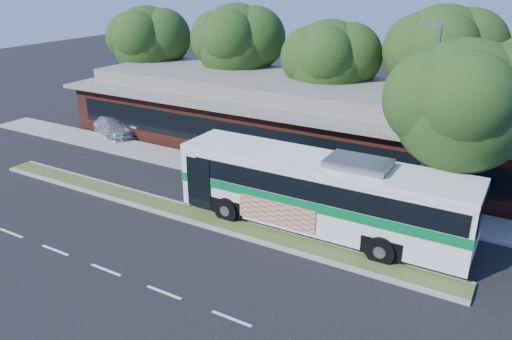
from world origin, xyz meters
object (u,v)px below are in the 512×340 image
object	(u,v)px
transit_bus	(321,188)
sidewalk_tree	(473,105)
lamp_post	(428,120)
sedan	(113,126)

from	to	relation	value
transit_bus	sidewalk_tree	xyz separation A→B (m)	(5.35, 3.04, 3.87)
lamp_post	sedan	bearing A→B (deg)	174.44
transit_bus	sedan	distance (m)	19.69
lamp_post	sidewalk_tree	world-z (taller)	lamp_post
transit_bus	sidewalk_tree	world-z (taller)	sidewalk_tree
sedan	lamp_post	bearing A→B (deg)	-72.95
sedan	sidewalk_tree	xyz separation A→B (m)	(24.12, -2.73, 5.27)
transit_bus	sidewalk_tree	bearing A→B (deg)	29.40
transit_bus	sedan	size ratio (longest dim) A/B	2.82
lamp_post	sedan	world-z (taller)	lamp_post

